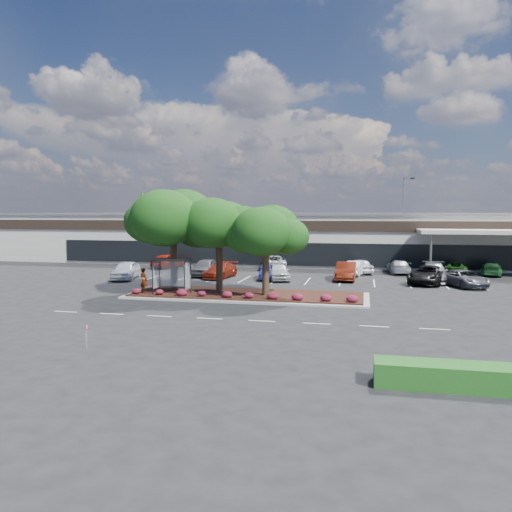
% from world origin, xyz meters
% --- Properties ---
extents(ground, '(160.00, 160.00, 0.00)m').
position_xyz_m(ground, '(0.00, 0.00, 0.00)').
color(ground, black).
rests_on(ground, ground).
extents(retail_store, '(80.40, 25.20, 6.25)m').
position_xyz_m(retail_store, '(0.06, 33.91, 3.15)').
color(retail_store, beige).
rests_on(retail_store, ground).
extents(landscape_island, '(18.00, 6.00, 0.26)m').
position_xyz_m(landscape_island, '(-2.00, 4.00, 0.12)').
color(landscape_island, '#9D9D98').
rests_on(landscape_island, ground).
extents(lane_markings, '(33.12, 20.06, 0.01)m').
position_xyz_m(lane_markings, '(-0.14, 10.42, 0.01)').
color(lane_markings, silver).
rests_on(lane_markings, ground).
extents(shrub_row, '(17.00, 0.80, 0.50)m').
position_xyz_m(shrub_row, '(-2.00, 1.90, 0.51)').
color(shrub_row, maroon).
rests_on(shrub_row, landscape_island).
extents(bus_shelter, '(2.75, 1.55, 2.59)m').
position_xyz_m(bus_shelter, '(-7.50, 2.95, 2.31)').
color(bus_shelter, black).
rests_on(bus_shelter, landscape_island).
extents(island_tree_west, '(7.20, 7.20, 7.89)m').
position_xyz_m(island_tree_west, '(-8.00, 4.50, 4.21)').
color(island_tree_west, '#183B12').
rests_on(island_tree_west, landscape_island).
extents(island_tree_mid, '(6.60, 6.60, 7.32)m').
position_xyz_m(island_tree_mid, '(-4.50, 5.20, 3.92)').
color(island_tree_mid, '#183B12').
rests_on(island_tree_mid, landscape_island).
extents(island_tree_east, '(5.80, 5.80, 6.50)m').
position_xyz_m(island_tree_east, '(-0.50, 3.70, 3.51)').
color(island_tree_east, '#183B12').
rests_on(island_tree_east, landscape_island).
extents(hedge_south_east, '(6.00, 1.30, 0.90)m').
position_xyz_m(hedge_south_east, '(10.00, -13.50, 0.45)').
color(hedge_south_east, '#14521B').
rests_on(hedge_south_east, ground).
extents(conifer_north_west, '(4.40, 4.40, 10.00)m').
position_xyz_m(conifer_north_west, '(-30.00, 46.00, 5.00)').
color(conifer_north_west, '#183B12').
rests_on(conifer_north_west, ground).
extents(person_waiting, '(0.82, 0.70, 1.89)m').
position_xyz_m(person_waiting, '(-9.66, 2.57, 1.20)').
color(person_waiting, '#594C47').
rests_on(person_waiting, landscape_island).
extents(light_pole, '(1.43, 0.68, 10.43)m').
position_xyz_m(light_pole, '(10.98, 28.02, 4.64)').
color(light_pole, '#9D9D98').
rests_on(light_pole, ground).
extents(survey_stake, '(0.07, 0.14, 1.12)m').
position_xyz_m(survey_stake, '(-5.95, -11.58, 0.72)').
color(survey_stake, '#A67B56').
rests_on(survey_stake, ground).
extents(car_0, '(3.05, 5.31, 1.70)m').
position_xyz_m(car_0, '(-15.56, 11.30, 0.85)').
color(car_0, silver).
rests_on(car_0, ground).
extents(car_1, '(2.63, 5.21, 1.45)m').
position_xyz_m(car_1, '(-7.02, 14.05, 0.73)').
color(car_1, maroon).
rests_on(car_1, ground).
extents(car_2, '(2.08, 5.00, 1.69)m').
position_xyz_m(car_2, '(-8.95, 15.28, 0.85)').
color(car_2, '#58575E').
rests_on(car_2, ground).
extents(car_3, '(1.81, 4.31, 1.38)m').
position_xyz_m(car_3, '(-2.21, 14.04, 0.69)').
color(car_3, navy).
rests_on(car_3, ground).
extents(car_4, '(3.19, 5.00, 1.59)m').
position_xyz_m(car_4, '(-1.31, 13.81, 0.79)').
color(car_4, silver).
rests_on(car_4, ground).
extents(car_5, '(1.88, 5.12, 1.68)m').
position_xyz_m(car_5, '(4.94, 15.09, 0.84)').
color(car_5, '#641E0E').
rests_on(car_5, ground).
extents(car_6, '(4.51, 6.40, 1.62)m').
position_xyz_m(car_6, '(12.18, 14.03, 0.81)').
color(car_6, black).
rests_on(car_6, ground).
extents(car_7, '(3.03, 6.11, 1.71)m').
position_xyz_m(car_7, '(12.81, 15.61, 0.85)').
color(car_7, '#5A5B62').
rests_on(car_7, ground).
extents(car_8, '(4.19, 5.60, 1.41)m').
position_xyz_m(car_8, '(14.91, 12.93, 0.71)').
color(car_8, '#4D4D53').
rests_on(car_8, ground).
extents(car_9, '(3.12, 5.26, 1.68)m').
position_xyz_m(car_9, '(-15.28, 21.27, 0.84)').
color(car_9, maroon).
rests_on(car_9, ground).
extents(car_12, '(3.58, 6.01, 1.56)m').
position_xyz_m(car_12, '(-3.17, 22.31, 0.78)').
color(car_12, '#BBBBBB').
rests_on(car_12, ground).
extents(car_13, '(2.75, 4.68, 1.46)m').
position_xyz_m(car_13, '(5.84, 19.00, 0.73)').
color(car_13, white).
rests_on(car_13, ground).
extents(car_14, '(3.36, 4.82, 1.52)m').
position_xyz_m(car_14, '(6.08, 20.61, 0.76)').
color(car_14, silver).
rests_on(car_14, ground).
extents(car_15, '(2.38, 5.01, 1.41)m').
position_xyz_m(car_15, '(10.09, 21.39, 0.71)').
color(car_15, '#A1A7AC').
rests_on(car_15, ground).
extents(car_16, '(3.18, 5.24, 1.36)m').
position_xyz_m(car_16, '(15.77, 21.64, 0.68)').
color(car_16, '#1B4814').
rests_on(car_16, ground).
extents(car_17, '(3.03, 5.08, 1.38)m').
position_xyz_m(car_17, '(19.13, 21.59, 0.69)').
color(car_17, '#21562A').
rests_on(car_17, ground).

